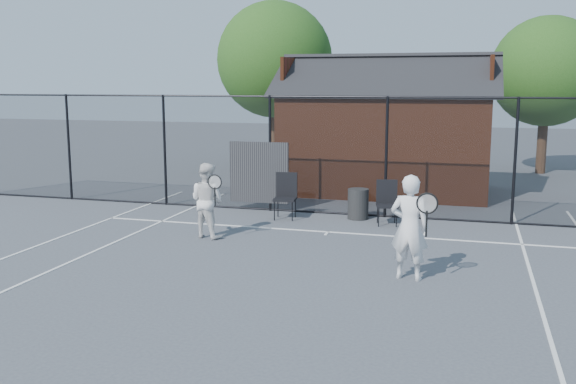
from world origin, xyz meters
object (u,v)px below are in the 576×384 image
(clubhouse, at_px, (387,139))
(waste_bin, at_px, (358,204))
(chair_left, at_px, (285,197))
(player_back, at_px, (207,200))
(chair_right, at_px, (387,204))
(player_front, at_px, (410,227))

(clubhouse, distance_m, waste_bin, 4.57)
(chair_left, xyz_separation_m, waste_bin, (1.73, 0.50, -0.18))
(player_back, distance_m, chair_right, 4.26)
(clubhouse, distance_m, player_front, 9.19)
(chair_left, relative_size, waste_bin, 1.47)
(player_front, bearing_deg, clubhouse, 99.82)
(player_front, bearing_deg, chair_right, 102.26)
(clubhouse, bearing_deg, player_back, -112.22)
(clubhouse, xyz_separation_m, waste_bin, (-0.11, -4.40, -1.23))
(player_back, distance_m, chair_left, 2.53)
(clubhouse, xyz_separation_m, player_front, (1.56, -9.03, -0.70))
(player_back, relative_size, chair_right, 1.58)
(player_back, bearing_deg, player_front, -22.51)
(chair_left, xyz_separation_m, chair_right, (2.50, 0.00, -0.04))
(player_front, xyz_separation_m, player_back, (-4.49, 1.86, -0.09))
(chair_right, relative_size, waste_bin, 1.37)
(player_front, relative_size, chair_left, 1.64)
(chair_right, bearing_deg, player_back, -159.77)
(waste_bin, bearing_deg, chair_right, -32.91)
(chair_left, height_order, waste_bin, chair_left)
(clubhouse, relative_size, player_front, 3.60)
(chair_left, bearing_deg, player_back, -121.18)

